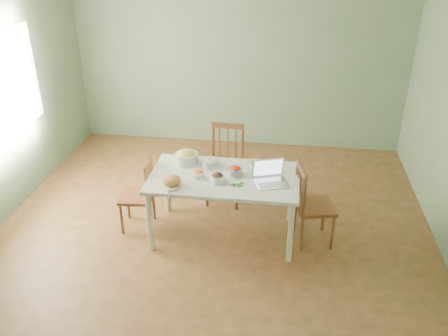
# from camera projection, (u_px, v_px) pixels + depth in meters

# --- Properties ---
(floor) EXTENTS (5.00, 5.00, 0.00)m
(floor) POSITION_uv_depth(u_px,v_px,m) (214.00, 230.00, 5.50)
(floor) COLOR #523817
(floor) RESTS_ON ground
(wall_back) EXTENTS (5.00, 0.00, 2.70)m
(wall_back) POSITION_uv_depth(u_px,v_px,m) (239.00, 59.00, 7.07)
(wall_back) COLOR gray
(wall_back) RESTS_ON ground
(wall_front) EXTENTS (5.00, 0.00, 2.70)m
(wall_front) POSITION_uv_depth(u_px,v_px,m) (144.00, 287.00, 2.68)
(wall_front) COLOR gray
(wall_front) RESTS_ON ground
(window_left) EXTENTS (0.04, 1.60, 1.20)m
(window_left) POSITION_uv_depth(u_px,v_px,m) (1.00, 89.00, 5.37)
(window_left) COLOR white
(window_left) RESTS_ON ground
(dining_table) EXTENTS (1.60, 0.90, 0.75)m
(dining_table) POSITION_uv_depth(u_px,v_px,m) (224.00, 206.00, 5.26)
(dining_table) COLOR white
(dining_table) RESTS_ON floor
(chair_far) EXTENTS (0.46, 0.44, 0.99)m
(chair_far) POSITION_uv_depth(u_px,v_px,m) (225.00, 166.00, 5.85)
(chair_far) COLOR #5A2E14
(chair_far) RESTS_ON floor
(chair_left) EXTENTS (0.40, 0.41, 0.86)m
(chair_left) POSITION_uv_depth(u_px,v_px,m) (136.00, 195.00, 5.37)
(chair_left) COLOR #5A2E14
(chair_left) RESTS_ON floor
(chair_right) EXTENTS (0.47, 0.49, 0.94)m
(chair_right) POSITION_uv_depth(u_px,v_px,m) (315.00, 204.00, 5.11)
(chair_right) COLOR #5A2E14
(chair_right) RESTS_ON floor
(bread_boule) EXTENTS (0.23, 0.23, 0.12)m
(bread_boule) POSITION_uv_depth(u_px,v_px,m) (172.00, 181.00, 4.87)
(bread_boule) COLOR #AC6B37
(bread_boule) RESTS_ON dining_table
(butter_stick) EXTENTS (0.12, 0.08, 0.03)m
(butter_stick) POSITION_uv_depth(u_px,v_px,m) (173.00, 190.00, 4.80)
(butter_stick) COLOR beige
(butter_stick) RESTS_ON dining_table
(bowl_squash) EXTENTS (0.35, 0.35, 0.15)m
(bowl_squash) POSITION_uv_depth(u_px,v_px,m) (187.00, 157.00, 5.33)
(bowl_squash) COLOR #D7B659
(bowl_squash) RESTS_ON dining_table
(bowl_carrot) EXTENTS (0.17, 0.17, 0.07)m
(bowl_carrot) POSITION_uv_depth(u_px,v_px,m) (198.00, 174.00, 5.05)
(bowl_carrot) COLOR #C77207
(bowl_carrot) RESTS_ON dining_table
(bowl_onion) EXTENTS (0.20, 0.20, 0.10)m
(bowl_onion) POSITION_uv_depth(u_px,v_px,m) (210.00, 162.00, 5.27)
(bowl_onion) COLOR silver
(bowl_onion) RESTS_ON dining_table
(bowl_mushroom) EXTENTS (0.18, 0.18, 0.10)m
(bowl_mushroom) POSITION_uv_depth(u_px,v_px,m) (217.00, 178.00, 4.94)
(bowl_mushroom) COLOR black
(bowl_mushroom) RESTS_ON dining_table
(bowl_redpep) EXTENTS (0.20, 0.20, 0.10)m
(bowl_redpep) POSITION_uv_depth(u_px,v_px,m) (235.00, 171.00, 5.09)
(bowl_redpep) COLOR red
(bowl_redpep) RESTS_ON dining_table
(bowl_broccoli) EXTENTS (0.18, 0.18, 0.09)m
(bowl_broccoli) POSITION_uv_depth(u_px,v_px,m) (255.00, 165.00, 5.23)
(bowl_broccoli) COLOR #2C621A
(bowl_broccoli) RESTS_ON dining_table
(flatbread) EXTENTS (0.23, 0.23, 0.02)m
(flatbread) POSITION_uv_depth(u_px,v_px,m) (256.00, 163.00, 5.35)
(flatbread) COLOR #D6B987
(flatbread) RESTS_ON dining_table
(basil_bunch) EXTENTS (0.17, 0.17, 0.02)m
(basil_bunch) POSITION_uv_depth(u_px,v_px,m) (237.00, 184.00, 4.92)
(basil_bunch) COLOR #1B5C18
(basil_bunch) RESTS_ON dining_table
(laptop) EXTENTS (0.41, 0.37, 0.23)m
(laptop) POSITION_uv_depth(u_px,v_px,m) (272.00, 174.00, 4.88)
(laptop) COLOR silver
(laptop) RESTS_ON dining_table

